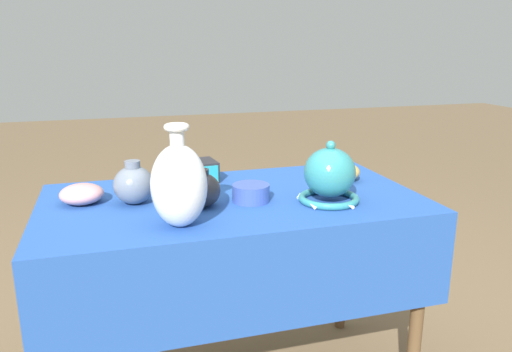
# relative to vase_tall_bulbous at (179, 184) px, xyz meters

# --- Properties ---
(display_table) EXTENTS (1.22, 0.67, 0.74)m
(display_table) POSITION_rel_vase_tall_bulbous_xyz_m (0.20, 0.19, -0.20)
(display_table) COLOR brown
(display_table) RESTS_ON ground_plane
(vase_tall_bulbous) EXTENTS (0.15, 0.15, 0.28)m
(vase_tall_bulbous) POSITION_rel_vase_tall_bulbous_xyz_m (0.00, 0.00, 0.00)
(vase_tall_bulbous) COLOR white
(vase_tall_bulbous) RESTS_ON display_table
(vase_dome_bell) EXTENTS (0.20, 0.20, 0.20)m
(vase_dome_bell) POSITION_rel_vase_tall_bulbous_xyz_m (0.48, 0.08, -0.04)
(vase_dome_bell) COLOR teal
(vase_dome_bell) RESTS_ON display_table
(mosaic_tile_box) EXTENTS (0.14, 0.14, 0.07)m
(mosaic_tile_box) POSITION_rel_vase_tall_bulbous_xyz_m (0.13, 0.44, -0.08)
(mosaic_tile_box) COLOR #232328
(mosaic_tile_box) RESTS_ON display_table
(bowl_shallow_rose) EXTENTS (0.13, 0.13, 0.06)m
(bowl_shallow_rose) POSITION_rel_vase_tall_bulbous_xyz_m (-0.27, 0.28, -0.09)
(bowl_shallow_rose) COLOR #D19399
(bowl_shallow_rose) RESTS_ON display_table
(jar_round_slate) EXTENTS (0.12, 0.12, 0.14)m
(jar_round_slate) POSITION_rel_vase_tall_bulbous_xyz_m (-0.11, 0.24, -0.06)
(jar_round_slate) COLOR slate
(jar_round_slate) RESTS_ON display_table
(jar_round_charcoal) EXTENTS (0.11, 0.11, 0.12)m
(jar_round_charcoal) POSITION_rel_vase_tall_bulbous_xyz_m (0.09, 0.15, -0.07)
(jar_round_charcoal) COLOR #2D2D33
(jar_round_charcoal) RESTS_ON display_table
(bowl_shallow_ochre) EXTENTS (0.12, 0.12, 0.07)m
(bowl_shallow_ochre) POSITION_rel_vase_tall_bulbous_xyz_m (0.63, 0.30, -0.09)
(bowl_shallow_ochre) COLOR gold
(bowl_shallow_ochre) RESTS_ON display_table
(pot_squat_cobalt) EXTENTS (0.12, 0.12, 0.06)m
(pot_squat_cobalt) POSITION_rel_vase_tall_bulbous_xyz_m (0.25, 0.16, -0.09)
(pot_squat_cobalt) COLOR #3851A8
(pot_squat_cobalt) RESTS_ON display_table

